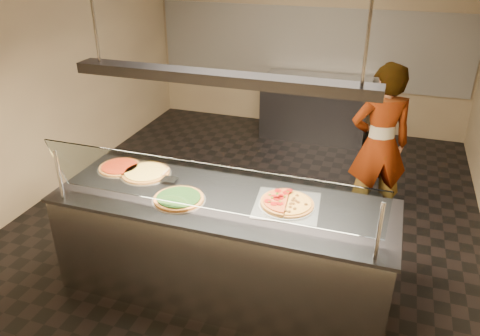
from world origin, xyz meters
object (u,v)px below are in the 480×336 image
(pizza_spinach, at_px, (179,198))
(worker, at_px, (380,145))
(serving_counter, at_px, (223,246))
(sneeze_guard, at_px, (205,187))
(pizza_tomato, at_px, (120,167))
(heat_lamp_housing, at_px, (220,78))
(prep_table, at_px, (315,108))
(perforated_tray, at_px, (287,205))
(pizza_cheese, at_px, (146,172))
(pizza_spatula, at_px, (167,174))
(half_pizza_sausage, at_px, (299,205))
(half_pizza_pepperoni, at_px, (275,200))

(pizza_spinach, bearing_deg, worker, 50.16)
(serving_counter, xyz_separation_m, sneeze_guard, (-0.00, -0.34, 0.76))
(pizza_tomato, distance_m, heat_lamp_housing, 1.51)
(pizza_tomato, bearing_deg, pizza_spinach, -24.84)
(prep_table, bearing_deg, perforated_tray, -83.46)
(perforated_tray, bearing_deg, sneeze_guard, -140.91)
(pizza_spinach, xyz_separation_m, worker, (1.48, 1.78, -0.06))
(pizza_spinach, xyz_separation_m, pizza_cheese, (-0.48, 0.33, -0.00))
(pizza_cheese, xyz_separation_m, heat_lamp_housing, (0.82, -0.21, 1.01))
(perforated_tray, height_order, worker, worker)
(serving_counter, height_order, sneeze_guard, sneeze_guard)
(sneeze_guard, xyz_separation_m, pizza_spatula, (-0.60, 0.56, -0.27))
(half_pizza_sausage, relative_size, pizza_spinach, 1.00)
(half_pizza_pepperoni, bearing_deg, perforated_tray, -0.70)
(pizza_tomato, xyz_separation_m, worker, (2.25, 1.42, -0.06))
(half_pizza_pepperoni, bearing_deg, sneeze_guard, -134.66)
(perforated_tray, xyz_separation_m, prep_table, (-0.43, 3.74, -0.47))
(pizza_spatula, bearing_deg, heat_lamp_housing, -19.48)
(half_pizza_pepperoni, bearing_deg, pizza_tomato, 174.16)
(half_pizza_sausage, relative_size, worker, 0.25)
(sneeze_guard, relative_size, perforated_tray, 4.58)
(sneeze_guard, xyz_separation_m, pizza_spinach, (-0.33, 0.23, -0.28))
(half_pizza_pepperoni, height_order, pizza_tomato, half_pizza_pepperoni)
(pizza_spinach, bearing_deg, sneeze_guard, -34.20)
(serving_counter, bearing_deg, worker, 55.32)
(serving_counter, height_order, pizza_tomato, pizza_tomato)
(serving_counter, relative_size, worker, 1.59)
(prep_table, distance_m, heat_lamp_housing, 4.11)
(half_pizza_pepperoni, distance_m, worker, 1.74)
(prep_table, bearing_deg, half_pizza_pepperoni, -85.00)
(pizza_spatula, xyz_separation_m, worker, (1.76, 1.45, -0.07))
(half_pizza_sausage, xyz_separation_m, prep_table, (-0.53, 3.75, -0.49))
(prep_table, bearing_deg, half_pizza_sausage, -81.95)
(sneeze_guard, xyz_separation_m, pizza_cheese, (-0.82, 0.56, -0.28))
(worker, relative_size, heat_lamp_housing, 0.77)
(serving_counter, height_order, worker, worker)
(perforated_tray, bearing_deg, serving_counter, -171.04)
(pizza_spatula, height_order, prep_table, pizza_spatula)
(sneeze_guard, relative_size, prep_table, 1.59)
(half_pizza_sausage, bearing_deg, serving_counter, -172.66)
(pizza_cheese, bearing_deg, pizza_spinach, -34.28)
(perforated_tray, distance_m, pizza_spatula, 1.14)
(half_pizza_sausage, bearing_deg, perforated_tray, 178.74)
(pizza_spatula, distance_m, heat_lamp_housing, 1.18)
(pizza_spinach, bearing_deg, heat_lamp_housing, 19.16)
(pizza_spatula, xyz_separation_m, heat_lamp_housing, (0.60, -0.21, 0.99))
(sneeze_guard, relative_size, worker, 1.46)
(pizza_spatula, bearing_deg, prep_table, 79.06)
(half_pizza_pepperoni, height_order, pizza_cheese, half_pizza_pepperoni)
(pizza_spatula, bearing_deg, half_pizza_sausage, -6.19)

